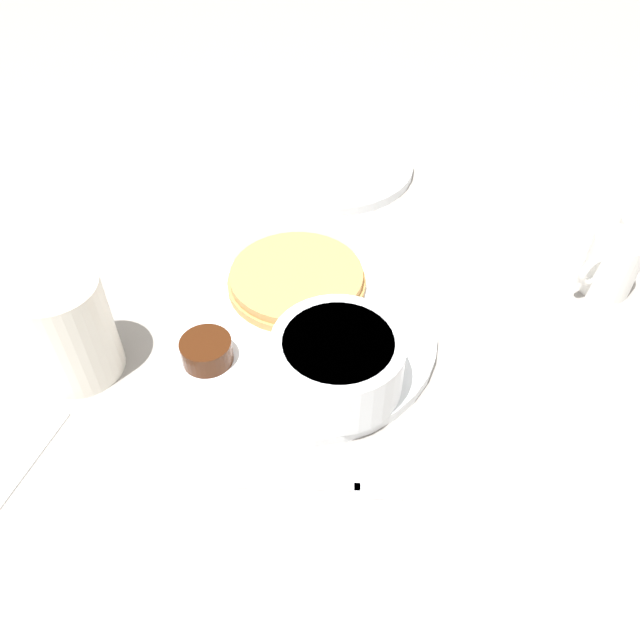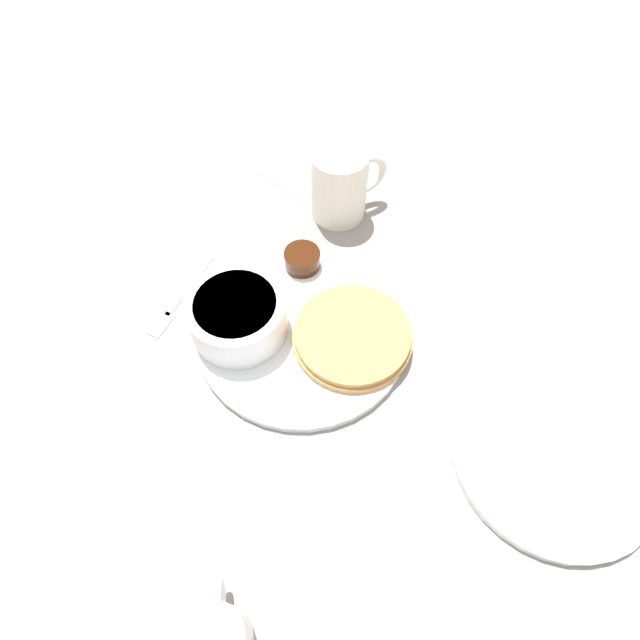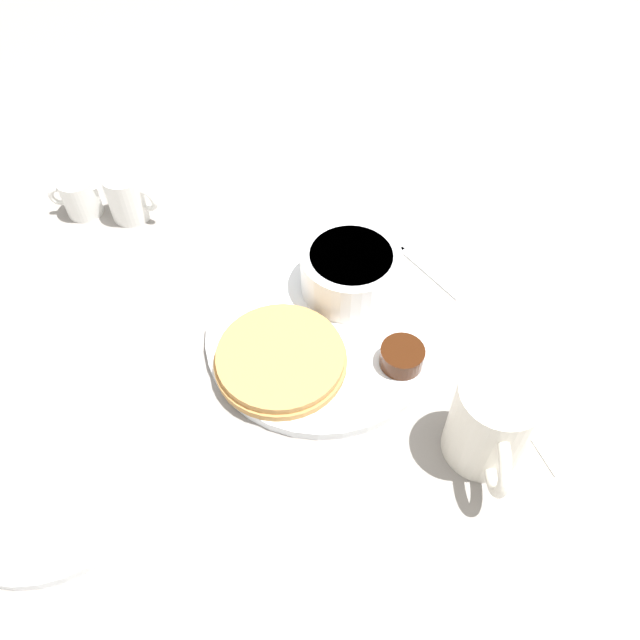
# 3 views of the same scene
# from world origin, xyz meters

# --- Properties ---
(ground_plane) EXTENTS (4.00, 4.00, 0.00)m
(ground_plane) POSITION_xyz_m (0.00, 0.00, 0.00)
(ground_plane) COLOR gray
(plate) EXTENTS (0.26, 0.26, 0.01)m
(plate) POSITION_xyz_m (0.00, 0.00, 0.01)
(plate) COLOR white
(plate) RESTS_ON ground_plane
(pancake_stack) EXTENTS (0.14, 0.14, 0.02)m
(pancake_stack) POSITION_xyz_m (0.05, 0.04, 0.02)
(pancake_stack) COLOR #B78447
(pancake_stack) RESTS_ON plate
(bowl) EXTENTS (0.12, 0.12, 0.05)m
(bowl) POSITION_xyz_m (-0.04, -0.06, 0.04)
(bowl) COLOR white
(bowl) RESTS_ON plate
(syrup_cup) EXTENTS (0.05, 0.05, 0.02)m
(syrup_cup) POSITION_xyz_m (-0.08, 0.06, 0.02)
(syrup_cup) COLOR #38190A
(syrup_cup) RESTS_ON plate
(butter_ramekin) EXTENTS (0.04, 0.04, 0.04)m
(butter_ramekin) POSITION_xyz_m (-0.07, -0.07, 0.03)
(butter_ramekin) COLOR white
(butter_ramekin) RESTS_ON plate
(coffee_mug) EXTENTS (0.08, 0.11, 0.10)m
(coffee_mug) POSITION_xyz_m (-0.13, 0.16, 0.05)
(coffee_mug) COLOR silver
(coffee_mug) RESTS_ON ground_plane
(creamer_pitcher_near) EXTENTS (0.07, 0.05, 0.07)m
(creamer_pitcher_near) POSITION_xyz_m (0.21, -0.25, 0.03)
(creamer_pitcher_near) COLOR white
(creamer_pitcher_near) RESTS_ON ground_plane
(fork) EXTENTS (0.07, 0.13, 0.00)m
(fork) POSITION_xyz_m (-0.13, -0.10, 0.00)
(fork) COLOR silver
(fork) RESTS_ON ground_plane
(napkin) EXTENTS (0.11, 0.09, 0.00)m
(napkin) POSITION_xyz_m (-0.24, 0.16, 0.00)
(napkin) COLOR white
(napkin) RESTS_ON ground_plane
(far_plate) EXTENTS (0.22, 0.22, 0.01)m
(far_plate) POSITION_xyz_m (0.29, 0.12, 0.01)
(far_plate) COLOR white
(far_plate) RESTS_ON ground_plane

